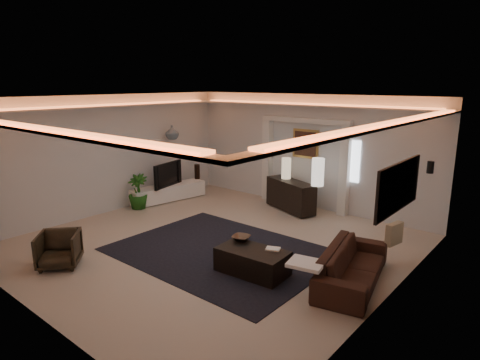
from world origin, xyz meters
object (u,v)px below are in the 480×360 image
Objects in this scene: sofa at (352,265)px; armchair at (59,249)px; coffee_table at (252,262)px; console at (291,195)px.

armchair reaches higher than sofa.
armchair is (-2.80, -1.97, 0.11)m from coffee_table.
console is 3.71m from coffee_table.
armchair reaches higher than coffee_table.
armchair is (-1.35, -5.38, -0.09)m from console.
console is at bearing 109.01° from coffee_table.
console reaches higher than coffee_table.
sofa is at bearing 23.69° from coffee_table.
armchair is at bearing -83.94° from console.
console is at bearing 35.04° from sofa.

